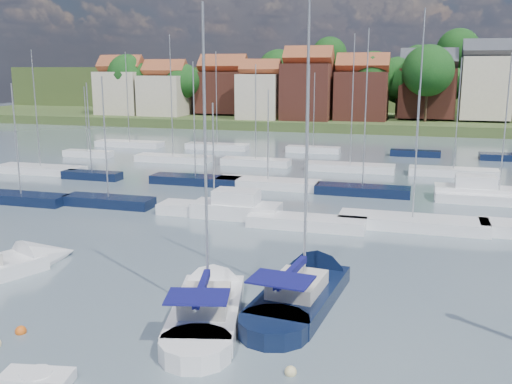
% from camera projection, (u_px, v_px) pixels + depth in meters
% --- Properties ---
extents(ground, '(260.00, 260.00, 0.00)m').
position_uv_depth(ground, '(338.00, 176.00, 62.86)').
color(ground, '#4C5B67').
rests_on(ground, ground).
extents(sailboat_left, '(7.09, 11.35, 15.10)m').
position_uv_depth(sailboat_left, '(1.00, 268.00, 32.87)').
color(sailboat_left, white).
rests_on(sailboat_left, ground).
extents(sailboat_centre, '(5.75, 11.98, 15.74)m').
position_uv_depth(sailboat_centre, '(210.00, 301.00, 28.30)').
color(sailboat_centre, white).
rests_on(sailboat_centre, ground).
extents(sailboat_navy, '(4.49, 12.67, 17.14)m').
position_uv_depth(sailboat_navy, '(310.00, 285.00, 30.31)').
color(sailboat_navy, black).
rests_on(sailboat_navy, ground).
extents(tender, '(2.83, 1.70, 0.57)m').
position_uv_depth(tender, '(37.00, 379.00, 21.43)').
color(tender, white).
rests_on(tender, ground).
extents(buoy_c, '(0.50, 0.50, 0.50)m').
position_uv_depth(buoy_c, '(21.00, 333.00, 25.61)').
color(buoy_c, '#D85914').
rests_on(buoy_c, ground).
extents(buoy_d, '(0.48, 0.48, 0.48)m').
position_uv_depth(buoy_d, '(291.00, 374.00, 22.17)').
color(buoy_d, beige).
rests_on(buoy_d, ground).
extents(buoy_e, '(0.52, 0.52, 0.52)m').
position_uv_depth(buoy_e, '(308.00, 291.00, 30.52)').
color(buoy_e, '#D85914').
rests_on(buoy_e, ground).
extents(marina_field, '(79.62, 41.41, 15.93)m').
position_uv_depth(marina_field, '(351.00, 182.00, 57.70)').
color(marina_field, white).
rests_on(marina_field, ground).
extents(far_shore_town, '(212.46, 90.00, 22.27)m').
position_uv_depth(far_shore_town, '(398.00, 96.00, 148.25)').
color(far_shore_town, '#424F27').
rests_on(far_shore_town, ground).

